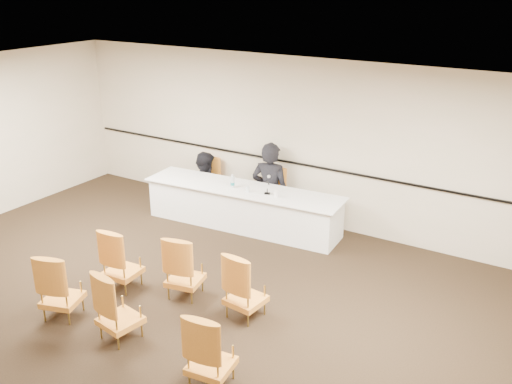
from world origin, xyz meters
TOP-DOWN VIEW (x-y plane):
  - floor at (0.00, 0.00)m, footprint 10.00×10.00m
  - ceiling at (0.00, 0.00)m, footprint 10.00×10.00m
  - wall_back at (0.00, 4.00)m, footprint 10.00×0.04m
  - wall_rail at (0.00, 3.96)m, footprint 9.80×0.04m
  - panel_table at (-0.74, 3.18)m, footprint 3.75×1.15m
  - panelist_main at (-0.51, 3.75)m, footprint 0.79×0.58m
  - panelist_main_chair at (-0.51, 3.75)m, footprint 0.54×0.54m
  - panelist_second at (-1.92, 3.64)m, footprint 0.92×0.79m
  - panelist_second_chair at (-1.92, 3.64)m, footprint 0.54×0.54m
  - papers at (-0.27, 3.16)m, footprint 0.30×0.22m
  - microphone at (-0.21, 3.15)m, footprint 0.18×0.24m
  - water_bottle at (-0.91, 3.11)m, footprint 0.10×0.10m
  - drinking_glass at (-0.56, 3.06)m, footprint 0.07×0.07m
  - coffee_cup at (-0.02, 3.11)m, footprint 0.09×0.09m
  - aud_chair_front_left at (-1.04, 0.44)m, footprint 0.54×0.54m
  - aud_chair_front_mid at (-0.12, 0.73)m, footprint 0.59×0.59m
  - aud_chair_front_right at (0.89, 0.74)m, footprint 0.55×0.55m
  - aud_chair_back_left at (-1.19, -0.54)m, footprint 0.63×0.63m
  - aud_chair_back_mid at (-0.18, -0.50)m, footprint 0.57×0.57m
  - aud_chair_back_right at (1.31, -0.61)m, footprint 0.56×0.56m

SIDE VIEW (x-z plane):
  - floor at x=0.00m, z-range 0.00..0.00m
  - panelist_second at x=-1.92m, z-range -0.54..1.10m
  - panel_table at x=-0.74m, z-range 0.00..0.74m
  - panelist_main_chair at x=-0.51m, z-range 0.00..0.95m
  - panelist_second_chair at x=-1.92m, z-range 0.00..0.95m
  - aud_chair_front_left at x=-1.04m, z-range 0.00..0.95m
  - aud_chair_front_mid at x=-0.12m, z-range 0.00..0.95m
  - aud_chair_front_right at x=0.89m, z-range 0.00..0.95m
  - aud_chair_back_left at x=-1.19m, z-range 0.00..0.95m
  - aud_chair_back_mid at x=-0.18m, z-range 0.00..0.95m
  - aud_chair_back_right at x=1.31m, z-range 0.00..0.95m
  - panelist_main at x=-0.51m, z-range -0.50..1.48m
  - papers at x=-0.27m, z-range 0.74..0.74m
  - drinking_glass at x=-0.56m, z-range 0.74..0.84m
  - coffee_cup at x=-0.02m, z-range 0.74..0.86m
  - water_bottle at x=-0.91m, z-range 0.74..0.98m
  - microphone at x=-0.21m, z-range 0.74..1.04m
  - wall_rail at x=0.00m, z-range 1.09..1.11m
  - wall_back at x=0.00m, z-range 0.00..3.00m
  - ceiling at x=0.00m, z-range 3.00..3.00m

